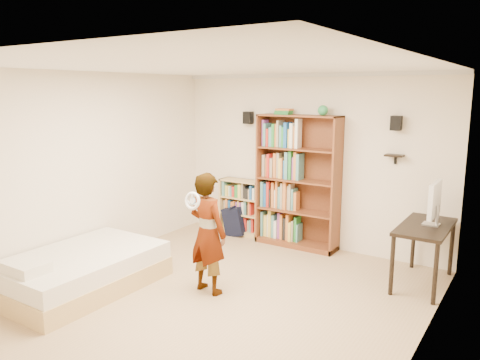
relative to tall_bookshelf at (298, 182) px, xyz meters
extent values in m
cube|color=tan|center=(0.08, -2.31, -1.04)|extent=(4.50, 5.00, 0.01)
cube|color=silver|center=(0.08, 0.19, 0.31)|extent=(4.50, 0.02, 2.70)
cube|color=silver|center=(0.08, -4.81, 0.31)|extent=(4.50, 0.02, 2.70)
cube|color=silver|center=(-2.17, -2.31, 0.31)|extent=(0.02, 5.00, 2.70)
cube|color=silver|center=(2.33, -2.31, 0.31)|extent=(0.02, 5.00, 2.70)
cube|color=white|center=(0.08, -2.31, 1.66)|extent=(4.50, 5.00, 0.02)
cube|color=silver|center=(0.08, 0.16, 1.63)|extent=(4.50, 0.06, 0.06)
cube|color=silver|center=(-2.14, -2.31, 1.63)|extent=(0.06, 5.00, 0.06)
cube|color=silver|center=(2.30, -2.31, 1.63)|extent=(0.06, 5.00, 0.06)
cube|color=black|center=(-0.97, 0.09, 0.96)|extent=(0.14, 0.12, 0.20)
cube|color=black|center=(1.43, 0.09, 0.96)|extent=(0.14, 0.12, 0.20)
cube|color=black|center=(1.43, 0.10, 0.51)|extent=(0.25, 0.16, 0.02)
imported|color=black|center=(-0.14, -2.15, -0.29)|extent=(0.58, 0.42, 1.49)
torus|color=silver|center=(-0.14, -2.43, 0.16)|extent=(0.21, 0.08, 0.22)
camera|label=1|loc=(3.15, -6.48, 1.40)|focal=35.00mm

